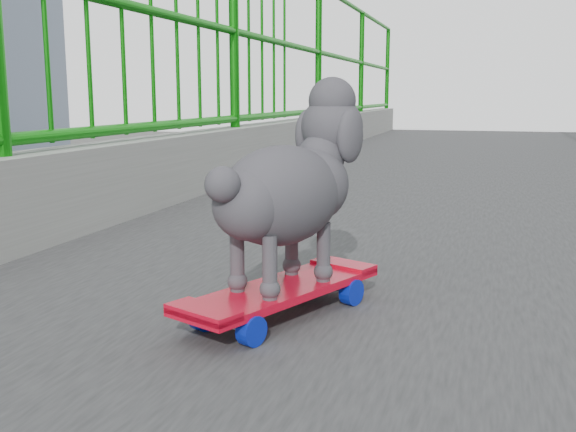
% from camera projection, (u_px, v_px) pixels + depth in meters
% --- Properties ---
extents(skateboard, '(0.36, 0.56, 0.07)m').
position_uv_depth(skateboard, '(282.00, 294.00, 1.49)').
color(skateboard, red).
rests_on(skateboard, footbridge).
extents(poodle, '(0.32, 0.46, 0.41)m').
position_uv_depth(poodle, '(289.00, 185.00, 1.47)').
color(poodle, '#272529').
rests_on(poodle, skateboard).
extents(car_0, '(1.85, 4.60, 1.57)m').
position_uv_depth(car_0, '(222.00, 371.00, 16.56)').
color(car_0, silver).
rests_on(car_0, ground).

